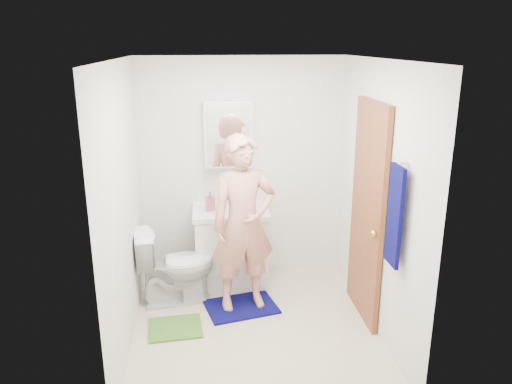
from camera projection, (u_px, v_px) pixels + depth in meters
floor at (254, 328)px, 4.63m from camera, size 2.20×2.40×0.02m
ceiling at (254, 58)px, 3.92m from camera, size 2.20×2.40×0.02m
wall_back at (242, 169)px, 5.42m from camera, size 2.20×0.02×2.40m
wall_front at (274, 264)px, 3.12m from camera, size 2.20×0.02×2.40m
wall_left at (122, 208)px, 4.16m from camera, size 0.02×2.40×2.40m
wall_right at (379, 200)px, 4.39m from camera, size 0.02×2.40×2.40m
vanity_cabinet at (231, 248)px, 5.36m from camera, size 0.75×0.55×0.80m
countertop at (231, 211)px, 5.24m from camera, size 0.79×0.59×0.05m
sink_basin at (230, 210)px, 5.23m from camera, size 0.40×0.40×0.03m
faucet at (229, 198)px, 5.38m from camera, size 0.03×0.03×0.12m
medicine_cabinet at (228, 134)px, 5.23m from camera, size 0.50×0.12×0.70m
mirror_panel at (228, 135)px, 5.17m from camera, size 0.46×0.01×0.66m
door at (367, 213)px, 4.58m from camera, size 0.05×0.80×2.05m
door_knob at (374, 233)px, 4.29m from camera, size 0.07×0.07×0.07m
towel at (395, 216)px, 3.82m from camera, size 0.03×0.24×0.80m
towel_hook at (405, 163)px, 3.71m from camera, size 0.06×0.02×0.02m
toilet at (175, 265)px, 4.98m from camera, size 0.82×0.54×0.78m
bath_mat at (241, 307)px, 4.95m from camera, size 0.77×0.62×0.02m
green_rug at (175, 328)px, 4.58m from camera, size 0.52×0.45×0.02m
soap_dispenser at (210, 201)px, 5.16m from camera, size 0.11×0.11×0.20m
toothbrush_cup at (249, 201)px, 5.33m from camera, size 0.14×0.14×0.09m
man at (243, 224)px, 4.72m from camera, size 0.69×0.52×1.71m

